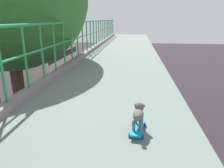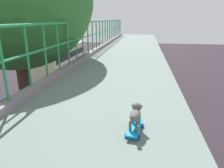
{
  "view_description": "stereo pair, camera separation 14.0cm",
  "coord_description": "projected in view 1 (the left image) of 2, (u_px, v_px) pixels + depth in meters",
  "views": [
    {
      "loc": [
        1.75,
        -0.01,
        6.69
      ],
      "look_at": [
        1.38,
        3.26,
        5.64
      ],
      "focal_mm": 32.89,
      "sensor_mm": 36.0,
      "label": 1
    },
    {
      "loc": [
        1.89,
        0.01,
        6.69
      ],
      "look_at": [
        1.38,
        3.26,
        5.64
      ],
      "focal_mm": 32.89,
      "sensor_mm": 36.0,
      "label": 2
    }
  ],
  "objects": [
    {
      "name": "small_dog",
      "position": [
        139.0,
        113.0,
        2.61
      ],
      "size": [
        0.17,
        0.37,
        0.29
      ],
      "color": "#565651",
      "rests_on": "toy_skateboard"
    },
    {
      "name": "toy_skateboard",
      "position": [
        138.0,
        127.0,
        2.66
      ],
      "size": [
        0.23,
        0.48,
        0.08
      ],
      "color": "#0F98DC",
      "rests_on": "overpass_deck"
    },
    {
      "name": "city_bus",
      "position": [
        55.0,
        58.0,
        25.46
      ],
      "size": [
        2.63,
        10.85,
        3.58
      ],
      "color": "beige",
      "rests_on": "ground"
    }
  ]
}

